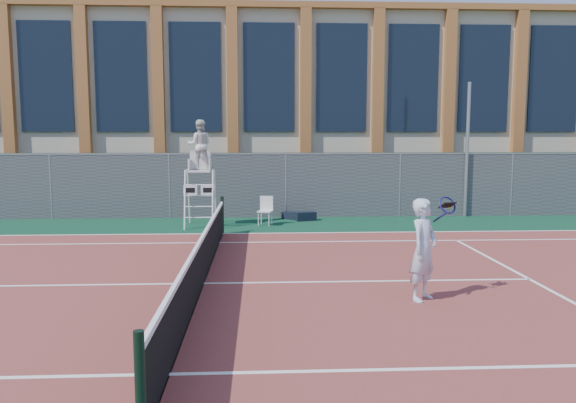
{
  "coord_description": "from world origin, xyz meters",
  "views": [
    {
      "loc": [
        1.1,
        -10.54,
        2.85
      ],
      "look_at": [
        1.78,
        3.0,
        1.25
      ],
      "focal_mm": 35.0,
      "sensor_mm": 36.0,
      "label": 1
    }
  ],
  "objects_px": {
    "steel_pole": "(467,150)",
    "plastic_chair": "(266,208)",
    "umpire_chair": "(200,148)",
    "tennis_player": "(424,249)"
  },
  "relations": [
    {
      "from": "steel_pole",
      "to": "plastic_chair",
      "type": "xyz_separation_m",
      "value": [
        -7.03,
        -1.55,
        -1.79
      ]
    },
    {
      "from": "umpire_chair",
      "to": "plastic_chair",
      "type": "distance_m",
      "value": 2.8
    },
    {
      "from": "steel_pole",
      "to": "tennis_player",
      "type": "height_order",
      "value": "steel_pole"
    },
    {
      "from": "umpire_chair",
      "to": "tennis_player",
      "type": "distance_m",
      "value": 9.64
    },
    {
      "from": "steel_pole",
      "to": "plastic_chair",
      "type": "bearing_deg",
      "value": -167.54
    },
    {
      "from": "tennis_player",
      "to": "steel_pole",
      "type": "bearing_deg",
      "value": 66.08
    },
    {
      "from": "steel_pole",
      "to": "tennis_player",
      "type": "distance_m",
      "value": 10.98
    },
    {
      "from": "steel_pole",
      "to": "tennis_player",
      "type": "bearing_deg",
      "value": -113.92
    },
    {
      "from": "plastic_chair",
      "to": "tennis_player",
      "type": "relative_size",
      "value": 0.52
    },
    {
      "from": "plastic_chair",
      "to": "tennis_player",
      "type": "distance_m",
      "value": 8.81
    }
  ]
}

